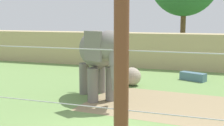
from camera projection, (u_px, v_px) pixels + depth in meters
The scene contains 6 objects.
dirt_patch at pixel (165, 104), 11.78m from camera, with size 6.14×4.30×0.01m, color #937F5B.
embankment_wall at pixel (171, 51), 20.42m from camera, with size 36.00×1.80×2.38m, color tan.
elephant at pixel (99, 53), 12.37m from camera, with size 3.13×3.46×2.95m.
enrichment_ball at pixel (132, 76), 15.09m from camera, with size 0.93×0.93×0.93m, color tan.
cable_fence at pixel (51, 90), 5.66m from camera, with size 10.30×0.26×4.04m.
feed_trough at pixel (193, 77), 16.34m from camera, with size 1.48×1.02×0.44m.
Camera 1 is at (2.89, -7.50, 3.36)m, focal length 47.76 mm.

